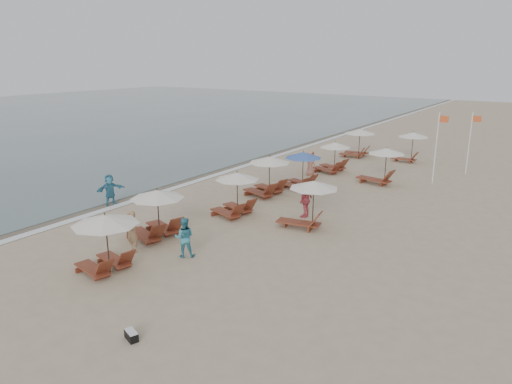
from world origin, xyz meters
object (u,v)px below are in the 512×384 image
Objects in this scene: lounger_station_0 at (104,239)px; lounger_station_6 at (357,142)px; inland_station_1 at (380,163)px; flag_pole_near at (437,145)px; beachgoer_near at (132,232)px; lounger_station_2 at (234,193)px; inland_station_2 at (410,143)px; duffel_bag at (131,335)px; waterline_walker at (110,190)px; beachgoer_mid_a at (184,237)px; lounger_station_5 at (332,157)px; lounger_station_3 at (266,175)px; lounger_station_1 at (155,213)px; lounger_station_4 at (300,169)px; beachgoer_far_a at (306,200)px; inland_station_0 at (307,200)px; beachgoer_far_b at (311,163)px.

lounger_station_0 reaches higher than lounger_station_6.
inland_station_1 is 0.65× the size of flag_pole_near.
beachgoer_near is at bearing -89.98° from lounger_station_6.
lounger_station_2 is at bearing -110.98° from inland_station_1.
inland_station_2 is at bearing 78.98° from lounger_station_2.
duffel_bag is at bearing -89.20° from inland_station_1.
flag_pole_near reaches higher than waterline_walker.
lounger_station_2 is 1.54× the size of beachgoer_mid_a.
waterline_walker is at bearing -115.60° from lounger_station_5.
lounger_station_3 reaches higher than lounger_station_0.
lounger_station_2 is at bearing -111.61° from beachgoer_mid_a.
lounger_station_0 is 11.63m from lounger_station_3.
beachgoer_near is at bearing -75.39° from lounger_station_1.
duffel_bag is at bearing -96.39° from flag_pole_near.
beachgoer_near is (-0.57, 1.78, -0.41)m from lounger_station_0.
inland_station_1 is at bearing 90.80° from duffel_bag.
lounger_station_3 is at bearing -26.68° from waterline_walker.
lounger_station_6 is 20.03m from waterline_walker.
beachgoer_near is (0.01, -22.84, -0.35)m from lounger_station_6.
beachgoer_far_a is (2.86, -4.55, -0.29)m from lounger_station_4.
beachgoer_mid_a is (1.45, 2.60, -0.46)m from lounger_station_0.
beachgoer_far_a reaches higher than duffel_bag.
lounger_station_2 is at bearing 89.80° from lounger_station_0.
lounger_station_0 is 0.95× the size of lounger_station_1.
lounger_station_1 is 1.07× the size of lounger_station_4.
beachgoer_near is (-0.56, -17.08, -0.16)m from lounger_station_5.
inland_station_1 is 1.68× the size of beachgoer_near.
beachgoer_mid_a is at bearing -98.95° from inland_station_1.
inland_station_0 and inland_station_1 have the same top height.
lounger_station_6 is 1.54× the size of beachgoer_near.
lounger_station_0 is 24.63m from lounger_station_6.
flag_pole_near is at bearing -35.21° from lounger_station_6.
lounger_station_2 is 9.48m from beachgoer_far_b.
inland_station_2 reaches higher than lounger_station_5.
lounger_station_3 is at bearing -90.18° from lounger_station_6.
beachgoer_near is at bearing -91.88° from lounger_station_5.
lounger_station_2 reaches higher than lounger_station_1.
inland_station_0 is 1.65× the size of beachgoer_far_b.
lounger_station_1 is 8.19m from lounger_station_3.
inland_station_0 is 1.60m from beachgoer_far_a.
inland_station_0 is at bearing -103.39° from flag_pole_near.
lounger_station_1 is 1.05× the size of lounger_station_5.
lounger_station_3 reaches higher than lounger_station_5.
lounger_station_0 is 0.57× the size of flag_pole_near.
flag_pole_near reaches higher than beachgoer_far_b.
beachgoer_mid_a is at bearing -11.45° from beachgoer_far_a.
inland_station_2 is 1.45× the size of beachgoer_far_a.
beachgoer_mid_a is at bearing 26.15° from beachgoer_near.
lounger_station_5 is 16.32m from beachgoer_mid_a.
duffel_bag is at bearing -49.16° from lounger_station_1.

